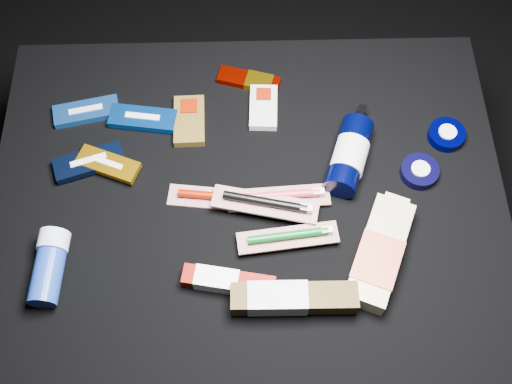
{
  "coord_description": "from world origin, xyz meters",
  "views": [
    {
      "loc": [
        0.0,
        -0.54,
        1.48
      ],
      "look_at": [
        0.01,
        0.01,
        0.42
      ],
      "focal_mm": 45.0,
      "sensor_mm": 36.0,
      "label": 1
    }
  ],
  "objects_px": {
    "bodywash_bottle": "(379,255)",
    "toothpaste_carton_red": "(224,281)",
    "lotion_bottle": "(349,155)",
    "deodorant_stick": "(49,266)"
  },
  "relations": [
    {
      "from": "deodorant_stick",
      "to": "lotion_bottle",
      "type": "bearing_deg",
      "value": 24.6
    },
    {
      "from": "bodywash_bottle",
      "to": "toothpaste_carton_red",
      "type": "relative_size",
      "value": 1.35
    },
    {
      "from": "bodywash_bottle",
      "to": "toothpaste_carton_red",
      "type": "xyz_separation_m",
      "value": [
        -0.27,
        -0.04,
        -0.01
      ]
    },
    {
      "from": "lotion_bottle",
      "to": "bodywash_bottle",
      "type": "xyz_separation_m",
      "value": [
        0.04,
        -0.2,
        -0.01
      ]
    },
    {
      "from": "lotion_bottle",
      "to": "deodorant_stick",
      "type": "height_order",
      "value": "lotion_bottle"
    },
    {
      "from": "bodywash_bottle",
      "to": "deodorant_stick",
      "type": "distance_m",
      "value": 0.58
    },
    {
      "from": "toothpaste_carton_red",
      "to": "lotion_bottle",
      "type": "bearing_deg",
      "value": 55.52
    },
    {
      "from": "lotion_bottle",
      "to": "toothpaste_carton_red",
      "type": "relative_size",
      "value": 1.22
    },
    {
      "from": "lotion_bottle",
      "to": "bodywash_bottle",
      "type": "bearing_deg",
      "value": -60.78
    },
    {
      "from": "bodywash_bottle",
      "to": "toothpaste_carton_red",
      "type": "height_order",
      "value": "bodywash_bottle"
    }
  ]
}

